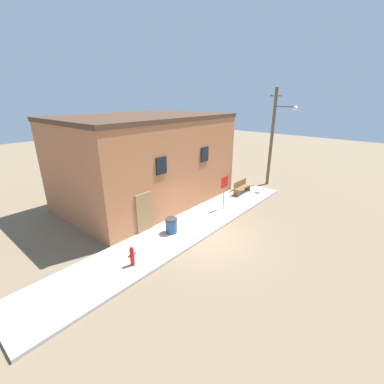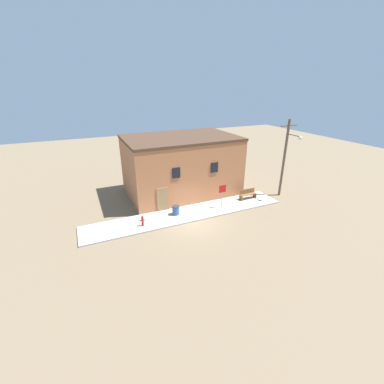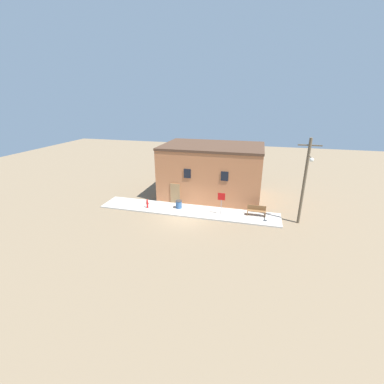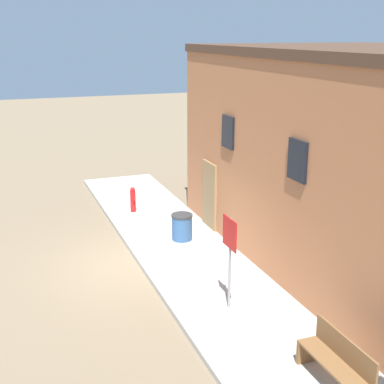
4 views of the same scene
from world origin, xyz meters
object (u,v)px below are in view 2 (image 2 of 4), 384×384
fire_hydrant (143,221)px  bench (248,194)px  trash_bin (176,210)px  utility_pole (285,156)px  stop_sign (222,192)px

fire_hydrant → bench: size_ratio=0.52×
fire_hydrant → trash_bin: fire_hydrant is taller
trash_bin → utility_pole: 11.49m
fire_hydrant → utility_pole: (13.94, 0.45, 3.44)m
stop_sign → trash_bin: size_ratio=2.69×
stop_sign → utility_pole: (6.76, 0.13, 2.41)m
bench → utility_pole: 4.97m
fire_hydrant → utility_pole: size_ratio=0.12×
fire_hydrant → trash_bin: size_ratio=1.11×
trash_bin → bench: bearing=1.6°
trash_bin → stop_sign: bearing=-5.3°
fire_hydrant → utility_pole: 14.37m
stop_sign → utility_pole: utility_pole is taller
stop_sign → utility_pole: bearing=1.1°
fire_hydrant → stop_sign: stop_sign is taller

